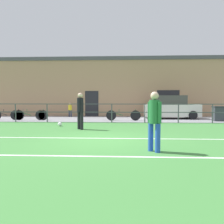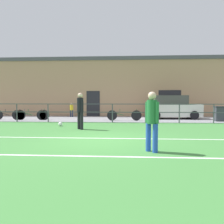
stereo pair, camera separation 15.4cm
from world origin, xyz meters
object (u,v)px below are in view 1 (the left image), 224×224
Objects in this scene: player_striker at (154,118)px; bicycle_parked_0 at (123,115)px; soccer_ball_match at (60,124)px; spectator_child at (70,109)px; player_goalkeeper at (80,109)px; trash_bin_0 at (218,114)px; bicycle_parked_2 at (7,115)px; parked_car_red at (171,108)px; bicycle_parked_3 at (28,115)px; bicycle_parked_1 at (31,115)px.

player_striker is 0.71× the size of bicycle_parked_0.
spectator_child reaches higher than soccer_ball_match.
player_goalkeeper is 9.26m from trash_bin_0.
player_goalkeeper reaches higher than bicycle_parked_2.
player_goalkeeper is 8.30m from parked_car_red.
bicycle_parked_3 is at bearing -176.37° from player_goalkeeper.
player_striker is at bearing -84.40° from bicycle_parked_0.
soccer_ball_match is at bearing -161.13° from trash_bin_0.
player_striker reaches higher than bicycle_parked_3.
soccer_ball_match is 6.26m from spectator_child.
bicycle_parked_1 is at bearing 180.00° from bicycle_parked_0.
spectator_child reaches higher than bicycle_parked_2.
bicycle_parked_0 is 6.12m from trash_bin_0.
soccer_ball_match is at bearing -143.29° from parked_car_red.
parked_car_red is 4.03× the size of trash_bin_0.
player_striker is 8.98m from bicycle_parked_0.
bicycle_parked_2 is at bearing 179.90° from trash_bin_0.
player_goalkeeper is 6.36m from bicycle_parked_3.
player_goalkeeper reaches higher than soccer_ball_match.
bicycle_parked_2 is at bearing -168.70° from player_goalkeeper.
spectator_child is at bearing 52.88° from bicycle_parked_3.
soccer_ball_match is at bearing 173.33° from player_striker.
soccer_ball_match is at bearing -46.03° from bicycle_parked_3.
trash_bin_0 is (9.44, 3.22, 0.39)m from soccer_ball_match.
bicycle_parked_0 is at bearing 0.00° from bicycle_parked_1.
parked_car_red reaches higher than bicycle_parked_1.
bicycle_parked_1 is (-4.21, 4.48, -0.61)m from player_goalkeeper.
parked_car_red reaches higher than player_striker.
bicycle_parked_0 is at bearing 155.77° from spectator_child.
player_striker is 0.75× the size of bicycle_parked_2.
bicycle_parked_1 is 1.07× the size of bicycle_parked_2.
soccer_ball_match is 4.35m from bicycle_parked_1.
bicycle_parked_0 is 7.84m from bicycle_parked_2.
player_goalkeeper is 6.18m from bicycle_parked_1.
parked_car_red is 1.62× the size of bicycle_parked_3.
soccer_ball_match is at bearing -135.58° from bicycle_parked_0.
player_goalkeeper is 4.94m from bicycle_parked_0.
player_striker is 1.46× the size of spectator_child.
player_goalkeeper is 5.28m from player_striker.
bicycle_parked_2 is 0.91× the size of bicycle_parked_3.
player_striker is at bearing -120.52° from trash_bin_0.
bicycle_parked_2 is (-5.85, 4.48, -0.62)m from player_goalkeeper.
player_striker is 11.02m from parked_car_red.
spectator_child is 0.51× the size of bicycle_parked_2.
bicycle_parked_3 is (-9.90, -1.79, -0.45)m from parked_car_red.
player_striker is 7.10m from soccer_ball_match.
player_goalkeeper is 7.75m from spectator_child.
bicycle_parked_3 is (-4.47, 4.48, -0.61)m from player_goalkeeper.
player_striker reaches higher than bicycle_parked_1.
bicycle_parked_0 is (4.24, -2.92, -0.28)m from spectator_child.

